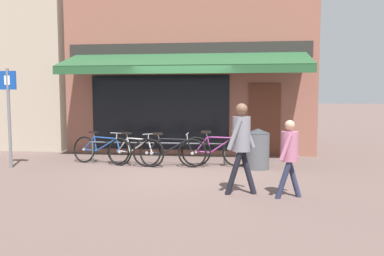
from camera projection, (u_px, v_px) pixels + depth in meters
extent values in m
plane|color=brown|center=(175.00, 172.00, 8.57)|extent=(160.00, 160.00, 0.00)
cube|color=#8E5647|center=(193.00, 73.00, 12.42)|extent=(7.49, 3.00, 4.99)
cube|color=black|center=(160.00, 112.00, 11.12)|extent=(4.12, 0.04, 2.20)
cube|color=#5B2D1E|center=(264.00, 120.00, 10.78)|extent=(0.90, 0.04, 2.10)
cube|color=#282623|center=(187.00, 51.00, 10.87)|extent=(7.12, 0.06, 0.44)
cube|color=#23512D|center=(184.00, 59.00, 10.17)|extent=(6.74, 1.52, 0.50)
cube|color=#23512D|center=(179.00, 70.00, 9.45)|extent=(6.74, 0.03, 0.20)
cylinder|color=#47494F|center=(157.00, 143.00, 9.45)|extent=(3.50, 0.04, 0.04)
cylinder|color=#47494F|center=(93.00, 153.00, 9.67)|extent=(0.04, 0.04, 0.55)
cylinder|color=#47494F|center=(224.00, 155.00, 9.28)|extent=(0.04, 0.04, 0.55)
torus|color=black|center=(120.00, 152.00, 9.35)|extent=(0.70, 0.32, 0.69)
cylinder|color=#9E9EA3|center=(120.00, 152.00, 9.35)|extent=(0.09, 0.08, 0.08)
torus|color=black|center=(84.00, 149.00, 9.79)|extent=(0.70, 0.32, 0.69)
cylinder|color=#9E9EA3|center=(84.00, 149.00, 9.79)|extent=(0.09, 0.08, 0.08)
cylinder|color=#1E4793|center=(106.00, 145.00, 9.52)|extent=(0.61, 0.17, 0.37)
cylinder|color=#1E4793|center=(105.00, 138.00, 9.54)|extent=(0.66, 0.23, 0.05)
cylinder|color=#1E4793|center=(95.00, 144.00, 9.66)|extent=(0.12, 0.11, 0.36)
cylinder|color=#1E4793|center=(90.00, 150.00, 9.71)|extent=(0.38, 0.15, 0.05)
cylinder|color=#1E4793|center=(89.00, 143.00, 9.73)|extent=(0.33, 0.09, 0.36)
cylinder|color=#1E4793|center=(118.00, 145.00, 9.38)|extent=(0.15, 0.12, 0.33)
cylinder|color=#9E9EA3|center=(94.00, 135.00, 9.68)|extent=(0.06, 0.05, 0.11)
cube|color=black|center=(94.00, 132.00, 9.69)|extent=(0.26, 0.17, 0.06)
cylinder|color=#9E9EA3|center=(117.00, 136.00, 9.41)|extent=(0.04, 0.05, 0.14)
cylinder|color=#9E9EA3|center=(117.00, 133.00, 9.41)|extent=(0.17, 0.50, 0.09)
torus|color=black|center=(152.00, 153.00, 9.14)|extent=(0.68, 0.29, 0.69)
cylinder|color=#9E9EA3|center=(152.00, 153.00, 9.14)|extent=(0.09, 0.08, 0.07)
torus|color=black|center=(118.00, 151.00, 9.55)|extent=(0.68, 0.29, 0.69)
cylinder|color=#9E9EA3|center=(118.00, 151.00, 9.55)|extent=(0.09, 0.08, 0.07)
cylinder|color=#BCB7B2|center=(139.00, 146.00, 9.29)|extent=(0.54, 0.18, 0.37)
cylinder|color=#BCB7B2|center=(138.00, 139.00, 9.30)|extent=(0.59, 0.22, 0.05)
cylinder|color=#BCB7B2|center=(129.00, 145.00, 9.42)|extent=(0.11, 0.09, 0.36)
cylinder|color=#BCB7B2|center=(124.00, 151.00, 9.48)|extent=(0.34, 0.14, 0.05)
cylinder|color=#BCB7B2|center=(123.00, 144.00, 9.49)|extent=(0.30, 0.10, 0.36)
cylinder|color=#BCB7B2|center=(150.00, 146.00, 9.16)|extent=(0.14, 0.10, 0.33)
cylinder|color=#9E9EA3|center=(127.00, 136.00, 9.43)|extent=(0.06, 0.05, 0.11)
cube|color=black|center=(127.00, 133.00, 9.43)|extent=(0.26, 0.17, 0.06)
cylinder|color=#9E9EA3|center=(148.00, 137.00, 9.18)|extent=(0.04, 0.04, 0.14)
cylinder|color=#9E9EA3|center=(148.00, 134.00, 9.17)|extent=(0.18, 0.50, 0.06)
torus|color=black|center=(192.00, 153.00, 9.08)|extent=(0.70, 0.07, 0.70)
cylinder|color=#9E9EA3|center=(192.00, 153.00, 9.08)|extent=(0.07, 0.06, 0.07)
torus|color=black|center=(147.00, 153.00, 9.17)|extent=(0.70, 0.07, 0.70)
cylinder|color=#9E9EA3|center=(147.00, 153.00, 9.17)|extent=(0.07, 0.06, 0.07)
cylinder|color=black|center=(175.00, 147.00, 9.10)|extent=(0.62, 0.06, 0.38)
cylinder|color=black|center=(173.00, 139.00, 9.09)|extent=(0.69, 0.06, 0.05)
cylinder|color=black|center=(161.00, 146.00, 9.13)|extent=(0.12, 0.04, 0.37)
cylinder|color=black|center=(155.00, 153.00, 9.15)|extent=(0.39, 0.05, 0.05)
cylinder|color=black|center=(153.00, 146.00, 9.14)|extent=(0.33, 0.05, 0.37)
cylinder|color=black|center=(190.00, 146.00, 9.07)|extent=(0.16, 0.04, 0.34)
cylinder|color=#9E9EA3|center=(159.00, 137.00, 9.11)|extent=(0.05, 0.03, 0.11)
cube|color=black|center=(158.00, 134.00, 9.11)|extent=(0.24, 0.11, 0.05)
cylinder|color=#9E9EA3|center=(187.00, 137.00, 9.06)|extent=(0.03, 0.03, 0.14)
cylinder|color=#9E9EA3|center=(187.00, 134.00, 9.05)|extent=(0.04, 0.52, 0.03)
torus|color=black|center=(237.00, 152.00, 9.16)|extent=(0.74, 0.13, 0.74)
cylinder|color=#9E9EA3|center=(237.00, 152.00, 9.16)|extent=(0.07, 0.07, 0.07)
torus|color=black|center=(196.00, 152.00, 9.22)|extent=(0.74, 0.13, 0.74)
cylinder|color=#9E9EA3|center=(196.00, 152.00, 9.22)|extent=(0.07, 0.07, 0.07)
cylinder|color=#892D7A|center=(222.00, 145.00, 9.16)|extent=(0.57, 0.05, 0.39)
cylinder|color=#892D7A|center=(220.00, 137.00, 9.14)|extent=(0.62, 0.07, 0.05)
cylinder|color=#892D7A|center=(209.00, 145.00, 9.18)|extent=(0.12, 0.07, 0.39)
cylinder|color=#892D7A|center=(203.00, 152.00, 9.21)|extent=(0.36, 0.06, 0.05)
cylinder|color=#892D7A|center=(202.00, 144.00, 9.19)|extent=(0.31, 0.04, 0.39)
cylinder|color=#892D7A|center=(235.00, 145.00, 9.14)|extent=(0.15, 0.07, 0.36)
cylinder|color=#9E9EA3|center=(207.00, 135.00, 9.15)|extent=(0.06, 0.04, 0.11)
cube|color=black|center=(206.00, 132.00, 9.14)|extent=(0.25, 0.12, 0.06)
cylinder|color=#9E9EA3|center=(233.00, 135.00, 9.11)|extent=(0.03, 0.04, 0.14)
cylinder|color=#9E9EA3|center=(233.00, 132.00, 9.10)|extent=(0.05, 0.52, 0.05)
cylinder|color=black|center=(248.00, 172.00, 6.66)|extent=(0.33, 0.15, 0.80)
cylinder|color=black|center=(234.00, 173.00, 6.56)|extent=(0.33, 0.15, 0.80)
cylinder|color=gray|center=(241.00, 134.00, 6.55)|extent=(0.36, 0.36, 0.61)
sphere|color=brown|center=(242.00, 109.00, 6.51)|extent=(0.20, 0.20, 0.20)
cylinder|color=gray|center=(235.00, 135.00, 6.40)|extent=(0.27, 0.10, 0.54)
cylinder|color=gray|center=(248.00, 133.00, 6.69)|extent=(0.27, 0.10, 0.54)
cylinder|color=#282D47|center=(294.00, 178.00, 6.45)|extent=(0.28, 0.10, 0.66)
cylinder|color=#282D47|center=(283.00, 180.00, 6.32)|extent=(0.28, 0.10, 0.66)
cylinder|color=#B26684|center=(289.00, 146.00, 6.33)|extent=(0.30, 0.30, 0.50)
sphere|color=tan|center=(290.00, 125.00, 6.30)|extent=(0.17, 0.17, 0.17)
cylinder|color=#B26684|center=(286.00, 148.00, 6.18)|extent=(0.24, 0.13, 0.45)
cylinder|color=#B26684|center=(293.00, 145.00, 6.49)|extent=(0.24, 0.13, 0.45)
cylinder|color=#515459|center=(258.00, 151.00, 8.90)|extent=(0.54, 0.54, 0.86)
cone|color=#33353A|center=(258.00, 131.00, 8.85)|extent=(0.55, 0.55, 0.11)
cylinder|color=slate|center=(9.00, 119.00, 8.96)|extent=(0.07, 0.07, 2.39)
cube|color=#14429E|center=(7.00, 80.00, 8.87)|extent=(0.44, 0.02, 0.44)
cube|color=white|center=(7.00, 80.00, 8.86)|extent=(0.14, 0.01, 0.22)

